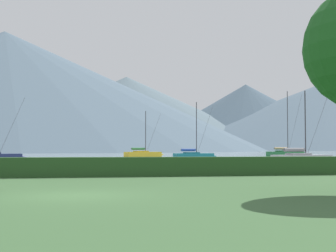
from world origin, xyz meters
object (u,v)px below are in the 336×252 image
object	(u,v)px
sailboat_slip_3	(302,158)
sailboat_slip_6	(194,156)
sailboat_slip_5	(286,154)
sailboat_slip_4	(143,154)

from	to	relation	value
sailboat_slip_3	sailboat_slip_6	size ratio (longest dim) A/B	0.92
sailboat_slip_3	sailboat_slip_5	world-z (taller)	sailboat_slip_5
sailboat_slip_3	sailboat_slip_5	size ratio (longest dim) A/B	0.64
sailboat_slip_4	sailboat_slip_3	bearing A→B (deg)	-90.81
sailboat_slip_5	sailboat_slip_6	world-z (taller)	sailboat_slip_5
sailboat_slip_5	sailboat_slip_3	bearing A→B (deg)	-122.09
sailboat_slip_3	sailboat_slip_6	world-z (taller)	sailboat_slip_6
sailboat_slip_5	sailboat_slip_6	xyz separation A→B (m)	(-19.38, -12.74, -0.11)
sailboat_slip_3	sailboat_slip_4	bearing A→B (deg)	100.06
sailboat_slip_3	sailboat_slip_4	distance (m)	38.18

